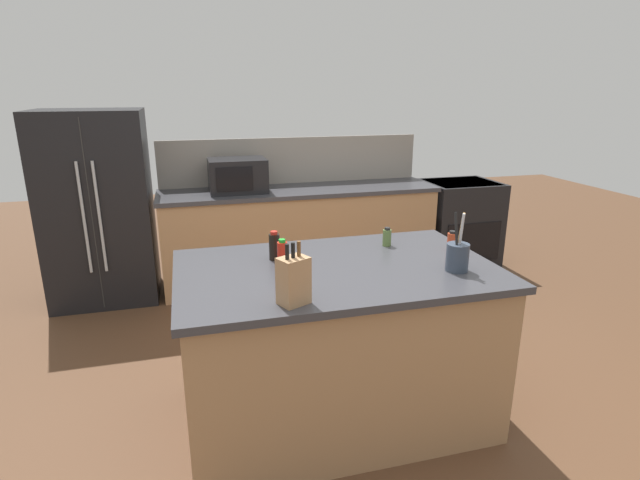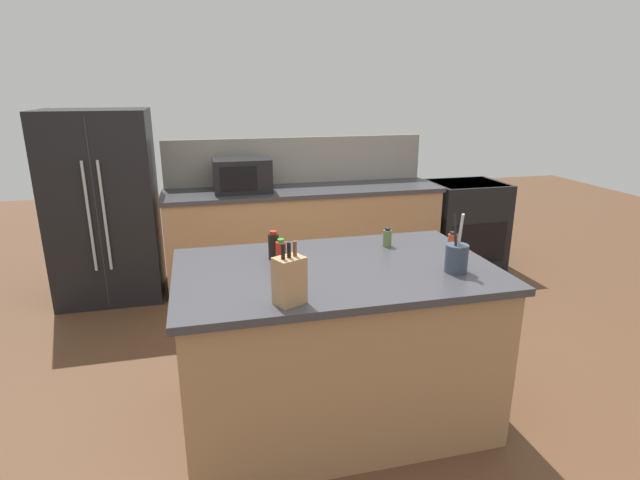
% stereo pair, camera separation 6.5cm
% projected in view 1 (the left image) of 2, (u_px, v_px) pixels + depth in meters
% --- Properties ---
extents(ground_plane, '(14.00, 14.00, 0.00)m').
position_uv_depth(ground_plane, '(335.00, 413.00, 3.01)').
color(ground_plane, brown).
extents(back_counter_run, '(2.69, 0.66, 0.94)m').
position_uv_depth(back_counter_run, '(300.00, 235.00, 4.97)').
color(back_counter_run, '#A87C54').
rests_on(back_counter_run, ground_plane).
extents(wall_backsplash, '(2.65, 0.03, 0.46)m').
position_uv_depth(wall_backsplash, '(293.00, 160.00, 5.06)').
color(wall_backsplash, gray).
rests_on(wall_backsplash, back_counter_run).
extents(kitchen_island, '(1.74, 1.07, 0.94)m').
position_uv_depth(kitchen_island, '(336.00, 343.00, 2.87)').
color(kitchen_island, '#A87C54').
rests_on(kitchen_island, ground_plane).
extents(refrigerator, '(0.90, 0.75, 1.70)m').
position_uv_depth(refrigerator, '(99.00, 208.00, 4.45)').
color(refrigerator, black).
rests_on(refrigerator, ground_plane).
extents(range_oven, '(0.76, 0.65, 0.92)m').
position_uv_depth(range_oven, '(458.00, 223.00, 5.41)').
color(range_oven, black).
rests_on(range_oven, ground_plane).
extents(microwave, '(0.53, 0.39, 0.31)m').
position_uv_depth(microwave, '(238.00, 175.00, 4.64)').
color(microwave, black).
rests_on(microwave, back_counter_run).
extents(knife_block, '(0.16, 0.15, 0.29)m').
position_uv_depth(knife_block, '(294.00, 280.00, 2.23)').
color(knife_block, '#A87C54').
rests_on(knife_block, kitchen_island).
extents(utensil_crock, '(0.12, 0.12, 0.32)m').
position_uv_depth(utensil_crock, '(457.00, 256.00, 2.65)').
color(utensil_crock, '#333D4C').
rests_on(utensil_crock, kitchen_island).
extents(soy_sauce_bottle, '(0.06, 0.06, 0.17)m').
position_uv_depth(soy_sauce_bottle, '(274.00, 246.00, 2.82)').
color(soy_sauce_bottle, black).
rests_on(soy_sauce_bottle, kitchen_island).
extents(hot_sauce_bottle, '(0.06, 0.06, 0.16)m').
position_uv_depth(hot_sauce_bottle, '(282.00, 254.00, 2.71)').
color(hot_sauce_bottle, red).
rests_on(hot_sauce_bottle, kitchen_island).
extents(spice_jar_oregano, '(0.05, 0.05, 0.12)m').
position_uv_depth(spice_jar_oregano, '(387.00, 237.00, 3.08)').
color(spice_jar_oregano, '#567038').
rests_on(spice_jar_oregano, kitchen_island).
extents(spice_jar_paprika, '(0.06, 0.06, 0.12)m').
position_uv_depth(spice_jar_paprika, '(452.00, 241.00, 2.99)').
color(spice_jar_paprika, '#B73D1E').
rests_on(spice_jar_paprika, kitchen_island).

